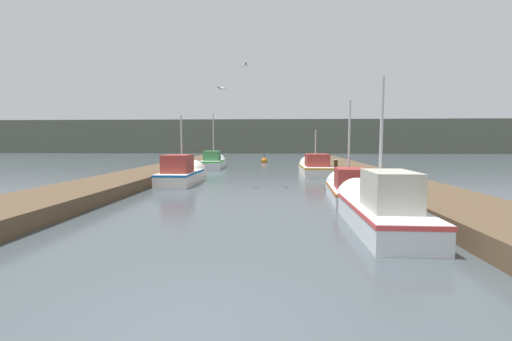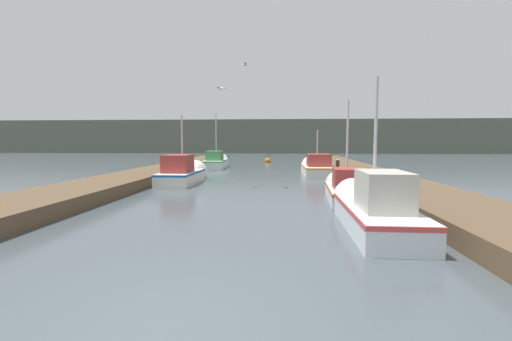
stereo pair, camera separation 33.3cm
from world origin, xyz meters
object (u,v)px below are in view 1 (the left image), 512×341
Objects in this scene: fishing_boat_4 at (214,162)px; mooring_piling_0 at (174,168)px; fishing_boat_2 at (183,173)px; channel_buoy at (264,161)px; mooring_piling_1 at (336,167)px; fishing_boat_1 at (347,188)px; fishing_boat_3 at (314,167)px; fishing_boat_0 at (378,208)px; seagull_lead at (222,89)px; seagull_1 at (246,65)px.

fishing_boat_4 reaches higher than mooring_piling_0.
fishing_boat_4 is at bearing 91.37° from fishing_boat_2.
fishing_boat_4 is 4.66× the size of channel_buoy.
mooring_piling_1 is at bearing -35.62° from fishing_boat_4.
fishing_boat_1 is at bearing -64.37° from fishing_boat_4.
fishing_boat_2 is 9.64m from mooring_piling_1.
mooring_piling_1 is at bearing -42.49° from fishing_boat_3.
fishing_boat_2 reaches higher than fishing_boat_3.
fishing_boat_2 is at bearing -153.77° from mooring_piling_1.
fishing_boat_0 is 9.95× the size of seagull_lead.
fishing_boat_3 is at bearing 25.11° from mooring_piling_0.
fishing_boat_3 is 1.01× the size of fishing_boat_4.
fishing_boat_2 is at bearing 153.27° from fishing_boat_1.
seagull_1 reaches higher than seagull_lead.
fishing_boat_0 is 0.93× the size of fishing_boat_4.
fishing_boat_0 is 11.48m from fishing_boat_2.
seagull_1 is at bearing -75.25° from fishing_boat_4.
mooring_piling_1 is 9.37m from seagull_1.
fishing_boat_3 is 5.24× the size of mooring_piling_1.
mooring_piling_0 reaches higher than channel_buoy.
mooring_piling_1 is 0.90× the size of channel_buoy.
fishing_boat_4 is (-7.73, 14.46, 0.10)m from fishing_boat_1.
seagull_1 is at bearing 136.48° from seagull_lead.
fishing_boat_3 is at bearing -34.02° from fishing_boat_4.
fishing_boat_3 is 4.71× the size of channel_buoy.
fishing_boat_1 reaches higher than channel_buoy.
fishing_boat_2 is 17.62m from channel_buoy.
mooring_piling_0 is at bearing 122.04° from fishing_boat_2.
fishing_boat_1 is at bearing -97.16° from mooring_piling_1.
fishing_boat_4 reaches higher than fishing_boat_0.
fishing_boat_4 is (-0.17, 10.02, -0.01)m from fishing_boat_2.
seagull_1 reaches higher than fishing_boat_4.
fishing_boat_3 is 1.64m from mooring_piling_1.
fishing_boat_3 is at bearing 138.12° from mooring_piling_1.
fishing_boat_4 is 10.65× the size of seagull_lead.
seagull_lead is at bearing -126.61° from fishing_boat_3.
seagull_lead reaches higher than mooring_piling_0.
mooring_piling_0 is (-0.72, -8.56, 0.16)m from fishing_boat_4.
fishing_boat_4 is at bearing -126.83° from seagull_lead.
mooring_piling_1 is at bearing 174.26° from seagull_lead.
mooring_piling_1 is (1.21, 13.01, 0.03)m from fishing_boat_0.
mooring_piling_1 is at bearing -51.01° from seagull_1.
channel_buoy is (3.72, 17.22, -0.32)m from fishing_boat_2.
seagull_lead is (3.22, -3.12, 3.94)m from mooring_piling_0.
fishing_boat_3 is 8.92m from fishing_boat_4.
fishing_boat_2 is 9.66× the size of seagull_lead.
mooring_piling_0 is at bearing 45.93° from seagull_1.
fishing_boat_0 reaches higher than fishing_boat_2.
seagull_lead is at bearing 126.46° from fishing_boat_0.
fishing_boat_0 is 4.31m from fishing_boat_1.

